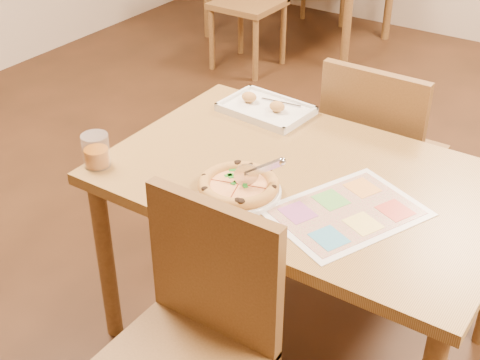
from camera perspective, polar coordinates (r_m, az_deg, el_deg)
The scene contains 9 objects.
dining_table at distance 2.22m, azimuth 5.55°, elevation -1.46°, with size 1.30×0.85×0.72m.
chair_near at distance 1.86m, azimuth -3.80°, elevation -11.82°, with size 0.42×0.42×0.47m.
chair_far at distance 2.72m, azimuth 11.65°, elevation 3.22°, with size 0.42×0.42×0.47m.
plate at distance 2.07m, azimuth 0.00°, elevation -1.01°, with size 0.26×0.26×0.01m, color white.
pizza at distance 2.06m, azimuth -0.13°, elevation -0.44°, with size 0.25×0.25×0.04m.
pizza_cutter at distance 2.03m, azimuth 1.57°, elevation 0.82°, with size 0.12×0.11×0.09m.
appetizer_tray at distance 2.55m, azimuth 2.19°, elevation 6.08°, with size 0.34×0.25×0.06m.
glass_tumbler at distance 2.24m, azimuth -12.17°, elevation 2.32°, with size 0.09×0.09×0.11m.
menu at distance 2.01m, azimuth 9.08°, elevation -2.72°, with size 0.31×0.44×0.01m, color silver.
Camera 1 is at (0.84, -1.64, 1.86)m, focal length 50.00 mm.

